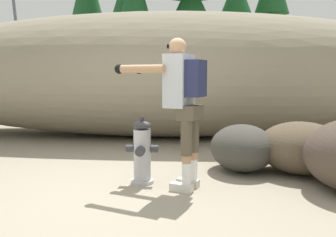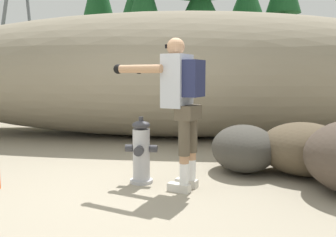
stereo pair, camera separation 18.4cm
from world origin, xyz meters
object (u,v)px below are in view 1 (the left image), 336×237
Objects in this scene: fire_hydrant at (142,153)px; utility_worker at (181,95)px; boulder_large at (242,148)px; boulder_small at (301,148)px.

fire_hydrant is 0.86m from utility_worker.
boulder_large is at bearing 28.22° from fire_hydrant.
boulder_small is at bearing -132.57° from utility_worker.
utility_worker reaches higher than fire_hydrant.
fire_hydrant is 1.44m from boulder_large.
boulder_small is (1.56, 0.78, -0.73)m from utility_worker.
boulder_small reaches higher than boulder_large.
fire_hydrant is at bearing -151.78° from boulder_large.
utility_worker is 1.89m from boulder_small.
utility_worker is at bearing -133.13° from boulder_large.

